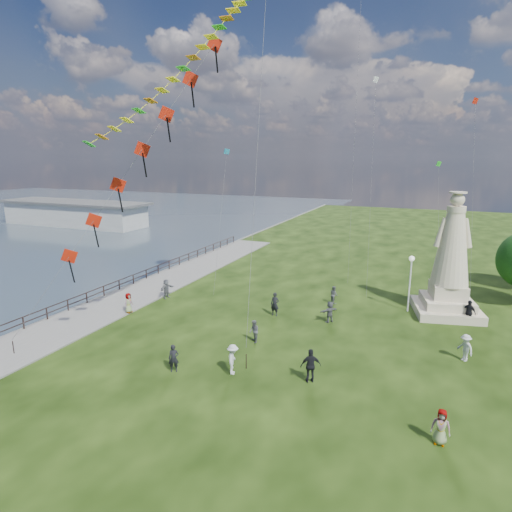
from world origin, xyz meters
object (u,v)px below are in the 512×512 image
at_px(person_3, 311,366).
at_px(person_5, 166,289).
at_px(person_4, 441,427).
at_px(person_0, 174,358).
at_px(person_2, 233,359).
at_px(person_1, 254,331).
at_px(person_10, 129,304).
at_px(statue, 450,269).
at_px(person_7, 334,295).
at_px(person_9, 469,312).
at_px(person_6, 275,304).
at_px(pier_pavilion, 74,213).
at_px(lamppost, 411,272).
at_px(person_8, 465,348).
at_px(person_11, 330,312).

relative_size(person_3, person_5, 1.14).
xyz_separation_m(person_3, person_4, (6.51, -2.86, -0.15)).
bearing_deg(person_0, person_2, -9.92).
bearing_deg(person_1, person_10, -136.55).
relative_size(statue, person_7, 6.41).
xyz_separation_m(person_4, person_7, (-8.26, 16.10, -0.07)).
height_order(person_0, person_10, person_0).
relative_size(person_1, person_4, 0.94).
bearing_deg(person_10, person_0, -122.69).
bearing_deg(person_9, person_6, -129.49).
relative_size(person_5, person_10, 1.06).
relative_size(pier_pavilion, lamppost, 6.63).
distance_m(lamppost, person_9, 4.98).
height_order(lamppost, person_3, lamppost).
xyz_separation_m(pier_pavilion, person_10, (40.41, -34.46, -1.05)).
relative_size(person_0, person_1, 1.06).
bearing_deg(person_10, person_1, -90.62).
height_order(person_1, person_3, person_3).
xyz_separation_m(person_1, person_4, (11.35, -6.36, 0.05)).
xyz_separation_m(person_7, person_8, (9.60, -7.24, 0.10)).
xyz_separation_m(lamppost, person_8, (3.74, -7.61, -2.42)).
xyz_separation_m(person_1, person_7, (3.09, 9.75, -0.02)).
distance_m(person_2, person_8, 13.93).
bearing_deg(pier_pavilion, statue, -21.42).
xyz_separation_m(person_9, person_10, (-24.29, -7.97, -0.13)).
height_order(person_0, person_7, person_0).
distance_m(person_0, person_7, 16.21).
bearing_deg(person_9, statue, 165.72).
height_order(statue, person_9, statue).
bearing_deg(person_7, statue, -125.06).
bearing_deg(person_0, person_4, -32.42).
distance_m(person_3, person_10, 16.56).
bearing_deg(person_5, person_1, -107.13).
xyz_separation_m(person_2, person_4, (10.80, -2.03, -0.07)).
relative_size(person_5, person_11, 1.05).
distance_m(person_1, person_3, 5.97).
xyz_separation_m(person_0, person_1, (2.66, 5.41, -0.05)).
bearing_deg(lamppost, person_5, -166.51).
bearing_deg(person_11, person_1, 4.66).
bearing_deg(person_6, pier_pavilion, 150.44).
height_order(lamppost, person_2, lamppost).
relative_size(person_5, person_6, 0.92).
height_order(pier_pavilion, statue, statue).
height_order(lamppost, person_9, lamppost).
xyz_separation_m(person_8, person_10, (-23.78, -1.46, -0.05)).
xyz_separation_m(person_0, person_10, (-8.43, 6.46, -0.02)).
bearing_deg(person_8, person_4, -50.58).
bearing_deg(person_7, person_9, -135.46).
bearing_deg(person_10, person_9, -67.06).
relative_size(person_2, person_9, 0.95).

